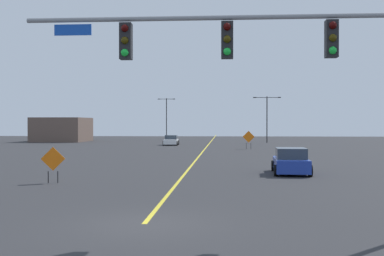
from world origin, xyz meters
TOP-DOWN VIEW (x-y plane):
  - ground at (0.00, 0.00)m, footprint 194.94×194.94m
  - road_centre_stripe at (0.00, 54.15)m, footprint 0.16×108.30m
  - traffic_signal_assembly at (3.99, -0.02)m, footprint 11.82×0.44m
  - street_lamp_far_right at (-8.66, 75.54)m, footprint 3.27×0.24m
  - street_lamp_far_left at (8.77, 60.64)m, footprint 4.23×0.24m
  - construction_sign_right_shoulder at (5.02, 41.52)m, footprint 1.36×0.12m
  - construction_sign_median_far at (-6.12, 9.28)m, footprint 1.17×0.25m
  - car_blue_approaching at (6.16, 14.48)m, footprint 2.25×4.34m
  - car_white_passing at (-5.02, 51.29)m, footprint 2.06×4.09m
  - roadside_building_west at (-24.47, 63.36)m, footprint 8.04×8.56m

SIDE VIEW (x-z plane):
  - ground at x=0.00m, z-range 0.00..0.00m
  - road_centre_stripe at x=0.00m, z-range 0.00..0.01m
  - car_white_passing at x=-5.02m, z-range -0.04..1.32m
  - car_blue_approaching at x=6.16m, z-range -0.06..1.45m
  - construction_sign_median_far at x=-6.12m, z-range 0.21..1.99m
  - construction_sign_right_shoulder at x=5.02m, z-range 0.28..2.38m
  - roadside_building_west at x=-24.47m, z-range 0.00..3.92m
  - street_lamp_far_left at x=8.77m, z-range 0.78..7.89m
  - street_lamp_far_right at x=-8.66m, z-range 0.72..8.43m
  - traffic_signal_assembly at x=3.99m, z-range 1.60..8.21m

